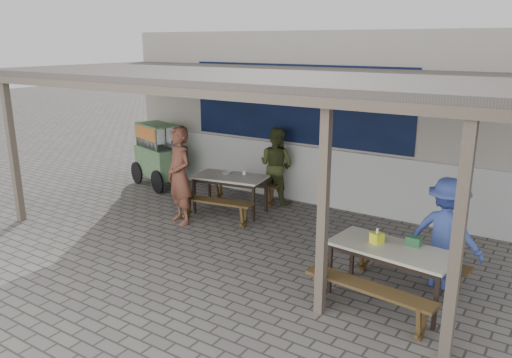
{
  "coord_description": "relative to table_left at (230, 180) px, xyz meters",
  "views": [
    {
      "loc": [
        4.77,
        -6.03,
        3.3
      ],
      "look_at": [
        0.21,
        0.9,
        1.0
      ],
      "focal_mm": 35.0,
      "sensor_mm": 36.0,
      "label": 1
    }
  ],
  "objects": [
    {
      "name": "condiment_jar",
      "position": [
        0.17,
        0.25,
        0.12
      ],
      "size": [
        0.07,
        0.07,
        0.08
      ],
      "primitive_type": "cylinder",
      "color": "white",
      "rests_on": "table_left"
    },
    {
      "name": "bench_right_street",
      "position": [
        3.74,
        -2.29,
        -0.33
      ],
      "size": [
        1.67,
        0.45,
        0.45
      ],
      "rotation": [
        0.0,
        0.0,
        -0.11
      ],
      "color": "brown",
      "rests_on": "ground"
    },
    {
      "name": "bench_left_wall",
      "position": [
        -0.11,
        0.65,
        -0.33
      ],
      "size": [
        1.52,
        0.54,
        0.45
      ],
      "rotation": [
        0.0,
        0.0,
        0.18
      ],
      "color": "brown",
      "rests_on": "ground"
    },
    {
      "name": "tissue_box",
      "position": [
        3.59,
        -1.66,
        0.15
      ],
      "size": [
        0.19,
        0.19,
        0.14
      ],
      "primitive_type": "cube",
      "rotation": [
        0.0,
        0.0,
        -0.43
      ],
      "color": "yellow",
      "rests_on": "table_right"
    },
    {
      "name": "condiment_bowl",
      "position": [
        -0.15,
        0.1,
        0.1
      ],
      "size": [
        0.23,
        0.23,
        0.05
      ],
      "primitive_type": "imported",
      "rotation": [
        0.0,
        0.0,
        -0.23
      ],
      "color": "silver",
      "rests_on": "table_left"
    },
    {
      "name": "ground",
      "position": [
        0.83,
        -1.55,
        -0.67
      ],
      "size": [
        60.0,
        60.0,
        0.0
      ],
      "primitive_type": "plane",
      "color": "#67645D",
      "rests_on": "ground"
    },
    {
      "name": "table_right",
      "position": [
        3.81,
        -1.69,
        0.0
      ],
      "size": [
        1.62,
        0.89,
        0.75
      ],
      "rotation": [
        0.0,
        0.0,
        -0.11
      ],
      "color": "beige",
      "rests_on": "ground"
    },
    {
      "name": "back_wall",
      "position": [
        0.83,
        2.03,
        1.05
      ],
      "size": [
        9.0,
        1.28,
        3.5
      ],
      "color": "#B0A99E",
      "rests_on": "ground"
    },
    {
      "name": "bench_right_wall",
      "position": [
        3.87,
        -1.09,
        -0.33
      ],
      "size": [
        1.67,
        0.45,
        0.45
      ],
      "rotation": [
        0.0,
        0.0,
        -0.11
      ],
      "color": "brown",
      "rests_on": "ground"
    },
    {
      "name": "patron_wall_side",
      "position": [
        0.41,
        1.07,
        0.13
      ],
      "size": [
        0.81,
        0.65,
        1.6
      ],
      "primitive_type": "imported",
      "rotation": [
        0.0,
        0.0,
        3.09
      ],
      "color": "#454C25",
      "rests_on": "ground"
    },
    {
      "name": "patron_right_table",
      "position": [
        4.28,
        -0.89,
        0.11
      ],
      "size": [
        1.08,
        0.72,
        1.56
      ],
      "primitive_type": "imported",
      "rotation": [
        0.0,
        0.0,
        2.99
      ],
      "color": "#3F54AE",
      "rests_on": "ground"
    },
    {
      "name": "table_left",
      "position": [
        0.0,
        0.0,
        0.0
      ],
      "size": [
        1.5,
        0.97,
        0.75
      ],
      "rotation": [
        0.0,
        0.0,
        0.18
      ],
      "color": "beige",
      "rests_on": "ground"
    },
    {
      "name": "vendor_cart",
      "position": [
        -2.52,
        0.63,
        0.12
      ],
      "size": [
        1.88,
        1.1,
        1.46
      ],
      "rotation": [
        0.0,
        0.0,
        -0.31
      ],
      "color": "#6C9865",
      "rests_on": "ground"
    },
    {
      "name": "bench_left_street",
      "position": [
        0.11,
        -0.65,
        -0.33
      ],
      "size": [
        1.52,
        0.54,
        0.45
      ],
      "rotation": [
        0.0,
        0.0,
        0.18
      ],
      "color": "brown",
      "rests_on": "ground"
    },
    {
      "name": "donation_box",
      "position": [
        4.02,
        -1.49,
        0.14
      ],
      "size": [
        0.19,
        0.13,
        0.12
      ],
      "primitive_type": "cube",
      "rotation": [
        0.0,
        0.0,
        -0.06
      ],
      "color": "#2D653D",
      "rests_on": "table_right"
    },
    {
      "name": "patron_street_side",
      "position": [
        -0.43,
        -0.97,
        0.24
      ],
      "size": [
        0.78,
        0.64,
        1.82
      ],
      "primitive_type": "imported",
      "rotation": [
        0.0,
        0.0,
        -0.36
      ],
      "color": "brown",
      "rests_on": "ground"
    },
    {
      "name": "warung_roof",
      "position": [
        0.85,
        -0.65,
        2.04
      ],
      "size": [
        9.0,
        4.21,
        2.81
      ],
      "color": "#514945",
      "rests_on": "ground"
    }
  ]
}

